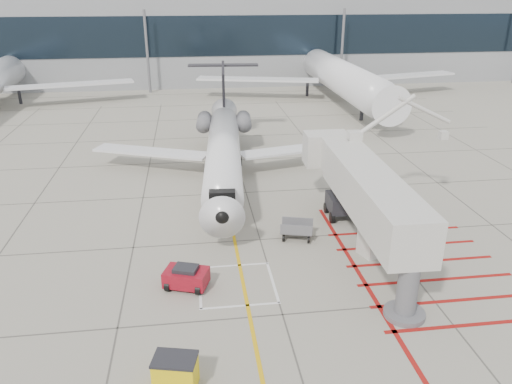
{
  "coord_description": "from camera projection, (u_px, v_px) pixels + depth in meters",
  "views": [
    {
      "loc": [
        -4.02,
        -24.18,
        15.07
      ],
      "look_at": [
        0.0,
        6.0,
        2.5
      ],
      "focal_mm": 35.0,
      "sensor_mm": 36.0,
      "label": 1
    }
  ],
  "objects": [
    {
      "name": "terminal_building",
      "position": [
        264.0,
        34.0,
        91.08
      ],
      "size": [
        180.0,
        28.0,
        14.0
      ],
      "primitive_type": "cube",
      "color": "gray",
      "rests_on": "ground_plane"
    },
    {
      "name": "spill_bin",
      "position": [
        176.0,
        372.0,
        20.02
      ],
      "size": [
        1.9,
        1.48,
        1.46
      ],
      "primitive_type": null,
      "rotation": [
        0.0,
        0.0,
        -0.23
      ],
      "color": "yellow",
      "rests_on": "ground_plane"
    },
    {
      "name": "cone_nose",
      "position": [
        234.0,
        215.0,
        34.8
      ],
      "size": [
        0.39,
        0.39,
        0.55
      ],
      "primitive_type": "cone",
      "color": "#F55A0C",
      "rests_on": "ground_plane"
    },
    {
      "name": "ground_power_unit",
      "position": [
        378.0,
        240.0,
        30.19
      ],
      "size": [
        2.51,
        1.96,
        1.75
      ],
      "primitive_type": null,
      "rotation": [
        0.0,
        0.0,
        0.35
      ],
      "color": "beige",
      "rests_on": "ground_plane"
    },
    {
      "name": "regional_jet",
      "position": [
        223.0,
        141.0,
        38.9
      ],
      "size": [
        26.02,
        31.71,
        7.85
      ],
      "primitive_type": null,
      "rotation": [
        0.0,
        0.0,
        -0.08
      ],
      "color": "silver",
      "rests_on": "ground_plane"
    },
    {
      "name": "baggage_cart",
      "position": [
        297.0,
        230.0,
        31.95
      ],
      "size": [
        2.29,
        1.78,
        1.28
      ],
      "primitive_type": null,
      "rotation": [
        0.0,
        0.0,
        -0.28
      ],
      "color": "#5C5C61",
      "rests_on": "ground_plane"
    },
    {
      "name": "cone_side",
      "position": [
        232.0,
        226.0,
        33.38
      ],
      "size": [
        0.32,
        0.32,
        0.45
      ],
      "primitive_type": "cone",
      "color": "#FB4B0D",
      "rests_on": "ground_plane"
    },
    {
      "name": "pushback_tug",
      "position": [
        186.0,
        276.0,
        26.76
      ],
      "size": [
        2.62,
        2.09,
        1.33
      ],
      "primitive_type": null,
      "rotation": [
        0.0,
        0.0,
        -0.33
      ],
      "color": "maroon",
      "rests_on": "ground_plane"
    },
    {
      "name": "jet_bridge",
      "position": [
        371.0,
        203.0,
        28.82
      ],
      "size": [
        8.72,
        17.73,
        7.01
      ],
      "primitive_type": null,
      "rotation": [
        0.0,
        0.0,
        -0.02
      ],
      "color": "silver",
      "rests_on": "ground_plane"
    },
    {
      "name": "ground_plane",
      "position": [
        270.0,
        272.0,
        28.39
      ],
      "size": [
        260.0,
        260.0,
        0.0
      ],
      "primitive_type": "plane",
      "color": "#9C9886",
      "rests_on": "ground"
    },
    {
      "name": "bg_aircraft_c",
      "position": [
        335.0,
        52.0,
        70.08
      ],
      "size": [
        38.91,
        43.23,
        12.97
      ],
      "primitive_type": null,
      "color": "silver",
      "rests_on": "ground_plane"
    },
    {
      "name": "terminal_glass_band",
      "position": [
        277.0,
        35.0,
        77.82
      ],
      "size": [
        180.0,
        0.1,
        6.0
      ],
      "primitive_type": "cube",
      "color": "black",
      "rests_on": "ground_plane"
    }
  ]
}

